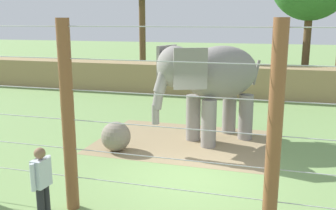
# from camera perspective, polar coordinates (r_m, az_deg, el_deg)

# --- Properties ---
(ground_plane) EXTENTS (120.00, 120.00, 0.00)m
(ground_plane) POSITION_cam_1_polar(r_m,az_deg,el_deg) (10.19, 3.51, -10.72)
(ground_plane) COLOR #759956
(dirt_patch) EXTENTS (5.86, 4.32, 0.01)m
(dirt_patch) POSITION_cam_1_polar(r_m,az_deg,el_deg) (12.94, 2.46, -5.53)
(dirt_patch) COLOR #937F5B
(dirt_patch) RESTS_ON ground
(embankment_wall) EXTENTS (36.00, 1.80, 1.66)m
(embankment_wall) POSITION_cam_1_polar(r_m,az_deg,el_deg) (20.82, 10.33, 3.57)
(embankment_wall) COLOR #997F56
(embankment_wall) RESTS_ON ground
(elephant) EXTENTS (3.62, 3.77, 3.29)m
(elephant) POSITION_cam_1_polar(r_m,az_deg,el_deg) (12.63, 6.75, 4.08)
(elephant) COLOR gray
(elephant) RESTS_ON ground
(enrichment_ball) EXTENTS (0.93, 0.93, 0.93)m
(enrichment_ball) POSITION_cam_1_polar(r_m,az_deg,el_deg) (12.06, -7.85, -4.71)
(enrichment_ball) COLOR gray
(enrichment_ball) RESTS_ON ground
(cable_fence) EXTENTS (12.37, 0.27, 4.09)m
(cable_fence) POSITION_cam_1_polar(r_m,az_deg,el_deg) (7.35, -0.49, -3.05)
(cable_fence) COLOR brown
(cable_fence) RESTS_ON ground
(zookeeper) EXTENTS (0.25, 0.59, 1.67)m
(zookeeper) POSITION_cam_1_polar(r_m,az_deg,el_deg) (7.91, -18.43, -11.23)
(zookeeper) COLOR #232328
(zookeeper) RESTS_ON ground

